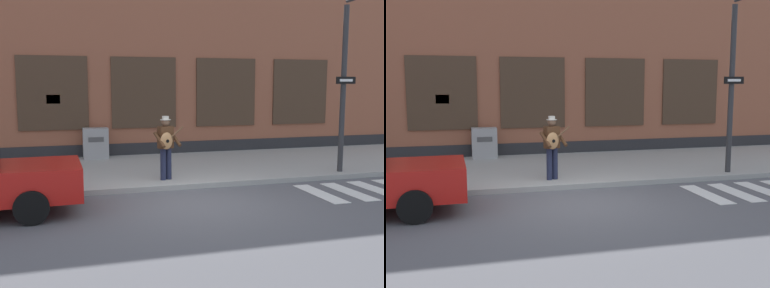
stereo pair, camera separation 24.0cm
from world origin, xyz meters
TOP-DOWN VIEW (x-y plane):
  - ground_plane at (0.00, 0.00)m, footprint 160.00×160.00m
  - sidewalk at (0.00, 3.88)m, footprint 28.00×5.15m
  - building_backdrop at (-0.00, 8.45)m, footprint 28.00×4.06m
  - busker at (-0.21, 1.99)m, footprint 0.78×0.66m
  - traffic_light at (4.83, 0.78)m, footprint 0.60×2.52m
  - utility_box at (-1.75, 6.00)m, footprint 0.84×0.54m

SIDE VIEW (x-z plane):
  - ground_plane at x=0.00m, z-range 0.00..0.00m
  - sidewalk at x=0.00m, z-range 0.00..0.14m
  - utility_box at x=-1.75m, z-range 0.14..1.16m
  - busker at x=-0.21m, z-range 0.25..1.92m
  - traffic_light at x=4.83m, z-range 1.06..5.91m
  - building_backdrop at x=0.00m, z-range -0.01..8.63m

